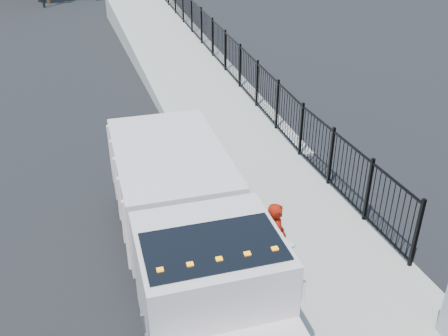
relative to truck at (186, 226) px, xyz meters
name	(u,v)px	position (x,y,z in m)	size (l,w,h in m)	color
ground	(240,248)	(1.52, 0.77, -1.54)	(120.00, 120.00, 0.00)	black
sidewalk	(348,282)	(3.44, -1.23, -1.48)	(3.55, 12.00, 0.12)	#9E998E
curb	(270,300)	(1.52, -1.23, -1.46)	(0.30, 12.00, 0.16)	#ADAAA3
ramp	(176,61)	(3.64, 16.77, -1.54)	(3.95, 24.00, 1.70)	#9E998E
iron_fence	(225,64)	(5.07, 12.77, -0.64)	(0.10, 28.00, 1.80)	black
truck	(186,226)	(0.00, 0.00, 0.00)	(2.87, 8.09, 2.74)	black
worker	(276,239)	(1.93, -0.45, -0.49)	(0.68, 0.45, 1.86)	maroon
debris	(289,243)	(2.68, 0.37, -1.38)	(0.32, 0.32, 0.08)	silver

